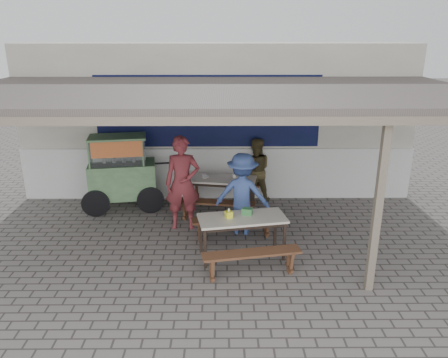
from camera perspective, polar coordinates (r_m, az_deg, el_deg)
ground at (r=7.69m, az=-1.03°, el=-10.49°), size 60.00×60.00×0.00m
back_wall at (r=10.48m, az=-0.90°, el=7.60°), size 9.00×1.28×3.50m
warung_roof at (r=7.67m, az=-0.96°, el=10.97°), size 9.00×4.21×2.81m
table_left at (r=9.41m, az=-0.45°, el=-0.35°), size 1.59×0.88×0.75m
bench_left_street at (r=8.97m, az=-1.08°, el=-3.58°), size 1.63×0.54×0.45m
bench_left_wall at (r=10.08m, az=0.13°, el=-1.00°), size 1.63×0.54×0.45m
table_right at (r=7.50m, az=2.39°, el=-5.56°), size 1.57×0.90×0.75m
bench_right_street at (r=7.05m, az=3.63°, el=-10.26°), size 1.61×0.56×0.45m
bench_right_wall at (r=8.24m, az=1.28°, el=-5.71°), size 1.61×0.56×0.45m
vendor_cart at (r=9.73m, az=-13.26°, el=1.17°), size 1.99×1.03×1.64m
patron_street_side at (r=8.57m, az=-5.44°, el=-0.54°), size 0.71×0.49×1.87m
patron_wall_side at (r=9.95m, az=4.11°, el=1.14°), size 0.74×0.59×1.49m
patron_right_table at (r=8.34m, az=2.42°, el=-1.97°), size 1.13×0.79×1.61m
tissue_box at (r=7.43m, az=0.63°, el=-4.64°), size 0.14×0.14×0.11m
donation_box at (r=7.55m, az=3.03°, el=-4.25°), size 0.20×0.16×0.12m
condiment_jar at (r=9.43m, az=1.38°, el=0.49°), size 0.08×0.08×0.09m
condiment_bowl at (r=9.41m, az=-2.47°, el=0.29°), size 0.20×0.20×0.04m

